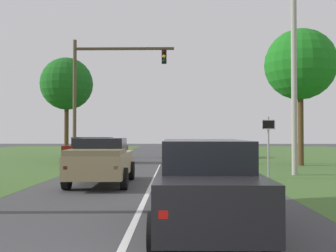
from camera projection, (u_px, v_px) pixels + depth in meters
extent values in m
plane|color=#424244|center=(153.00, 183.00, 15.84)|extent=(120.00, 120.00, 0.00)
cube|color=black|center=(205.00, 192.00, 7.93)|extent=(1.92, 4.97, 0.93)
cube|color=black|center=(204.00, 154.00, 8.19)|extent=(1.69, 3.08, 0.60)
cube|color=red|center=(163.00, 214.00, 5.49)|extent=(0.14, 0.06, 0.12)
cube|color=red|center=(273.00, 215.00, 5.46)|extent=(0.14, 0.06, 0.12)
cylinder|color=black|center=(161.00, 201.00, 9.47)|extent=(0.23, 0.72, 0.72)
cylinder|color=black|center=(238.00, 201.00, 9.44)|extent=(0.23, 0.72, 0.72)
cylinder|color=black|center=(155.00, 233.00, 6.39)|extent=(0.23, 0.72, 0.72)
cylinder|color=black|center=(269.00, 234.00, 6.36)|extent=(0.23, 0.72, 0.72)
cube|color=tan|center=(102.00, 163.00, 15.35)|extent=(2.22, 4.99, 0.86)
cube|color=black|center=(101.00, 146.00, 15.11)|extent=(1.88, 1.93, 0.59)
cube|color=#8F7D56|center=(96.00, 152.00, 13.83)|extent=(2.03, 1.93, 0.20)
cube|color=red|center=(65.00, 168.00, 12.90)|extent=(0.14, 0.06, 0.12)
cube|color=red|center=(116.00, 168.00, 12.92)|extent=(0.14, 0.06, 0.12)
cylinder|color=black|center=(84.00, 171.00, 16.85)|extent=(0.27, 0.81, 0.80)
cylinder|color=black|center=(131.00, 170.00, 16.88)|extent=(0.27, 0.81, 0.80)
cylinder|color=black|center=(67.00, 179.00, 13.80)|extent=(0.27, 0.81, 0.80)
cylinder|color=black|center=(124.00, 179.00, 13.82)|extent=(0.27, 0.81, 0.80)
cylinder|color=brown|center=(75.00, 102.00, 25.34)|extent=(0.24, 0.24, 8.27)
cube|color=#4C3D2B|center=(124.00, 49.00, 25.35)|extent=(6.61, 0.16, 0.16)
cube|color=black|center=(164.00, 57.00, 25.29)|extent=(0.32, 0.28, 0.90)
sphere|color=black|center=(164.00, 52.00, 25.14)|extent=(0.22, 0.22, 0.22)
sphere|color=orange|center=(164.00, 56.00, 25.14)|extent=(0.22, 0.22, 0.22)
sphere|color=black|center=(164.00, 61.00, 25.13)|extent=(0.22, 0.22, 0.22)
cylinder|color=gray|center=(268.00, 148.00, 17.25)|extent=(0.08, 0.08, 2.80)
cube|color=white|center=(268.00, 124.00, 17.24)|extent=(0.60, 0.03, 0.44)
cube|color=black|center=(269.00, 124.00, 17.23)|extent=(0.52, 0.01, 0.36)
cylinder|color=#4C351E|center=(301.00, 128.00, 24.33)|extent=(0.36, 0.36, 4.77)
sphere|color=#1B711B|center=(300.00, 64.00, 24.41)|extent=(4.51, 4.51, 4.51)
cube|color=maroon|center=(96.00, 152.00, 26.54)|extent=(4.29, 1.89, 0.86)
cube|color=black|center=(93.00, 141.00, 26.55)|extent=(2.58, 1.66, 0.58)
cube|color=red|center=(125.00, 152.00, 25.73)|extent=(0.06, 0.14, 0.12)
cube|color=red|center=(128.00, 151.00, 27.27)|extent=(0.06, 0.14, 0.12)
cylinder|color=black|center=(73.00, 159.00, 25.61)|extent=(0.68, 0.23, 0.68)
cylinder|color=black|center=(80.00, 157.00, 27.49)|extent=(0.68, 0.23, 0.68)
cylinder|color=black|center=(113.00, 159.00, 25.56)|extent=(0.68, 0.23, 0.68)
cylinder|color=black|center=(117.00, 157.00, 27.45)|extent=(0.68, 0.23, 0.68)
cylinder|color=#9E998E|center=(294.00, 73.00, 18.81)|extent=(0.28, 0.28, 10.07)
cylinder|color=#4C351E|center=(66.00, 130.00, 32.08)|extent=(0.36, 0.36, 4.59)
sphere|color=#19601B|center=(67.00, 84.00, 32.16)|extent=(4.39, 4.39, 4.39)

